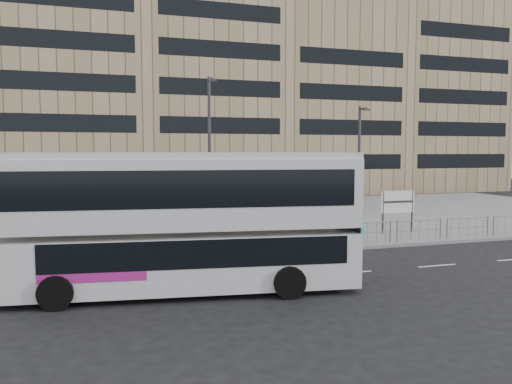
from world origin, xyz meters
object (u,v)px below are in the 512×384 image
object	(u,v)px
double_decker_bus	(181,217)
tram	(181,195)
traffic_light_west	(60,212)
pedestrian	(196,218)
station_sign	(398,204)
lamp_post_east	(360,158)
lamp_post_west	(210,148)
ad_panel	(355,222)

from	to	relation	value
double_decker_bus	tram	size ratio (longest dim) A/B	0.47
traffic_light_west	pedestrian	bearing A→B (deg)	46.34
tram	station_sign	size ratio (longest dim) A/B	10.77
traffic_light_west	lamp_post_east	world-z (taller)	lamp_post_east
lamp_post_east	double_decker_bus	bearing A→B (deg)	-136.38
station_sign	lamp_post_west	size ratio (longest dim) A/B	0.27
double_decker_bus	tram	world-z (taller)	double_decker_bus
tram	lamp_post_east	xyz separation A→B (m)	(11.30, -4.74, 2.65)
tram	traffic_light_west	bearing A→B (deg)	-118.62
pedestrian	ad_panel	bearing A→B (deg)	-100.91
pedestrian	lamp_post_east	xyz separation A→B (m)	(11.64, 2.75, 3.27)
ad_panel	double_decker_bus	bearing A→B (deg)	-139.99
pedestrian	lamp_post_west	distance (m)	4.03
ad_panel	pedestrian	distance (m)	8.69
pedestrian	lamp_post_west	world-z (taller)	lamp_post_west
station_sign	lamp_post_east	xyz separation A→B (m)	(0.74, 5.77, 2.51)
ad_panel	traffic_light_west	world-z (taller)	traffic_light_west
pedestrian	lamp_post_west	xyz separation A→B (m)	(0.92, 0.62, 3.87)
double_decker_bus	traffic_light_west	bearing A→B (deg)	130.76
station_sign	ad_panel	bearing A→B (deg)	-154.59
station_sign	traffic_light_west	distance (m)	17.68
double_decker_bus	ad_panel	size ratio (longest dim) A/B	7.26
lamp_post_west	lamp_post_east	distance (m)	10.94
station_sign	ad_panel	world-z (taller)	station_sign
tram	pedestrian	distance (m)	7.52
tram	lamp_post_west	bearing A→B (deg)	-82.45
ad_panel	lamp_post_west	size ratio (longest dim) A/B	0.19
station_sign	lamp_post_east	bearing A→B (deg)	83.27
tram	lamp_post_west	distance (m)	7.62
tram	lamp_post_east	bearing A→B (deg)	-20.07
ad_panel	pedestrian	size ratio (longest dim) A/B	0.93
station_sign	pedestrian	xyz separation A→B (m)	(-10.89, 3.02, -0.76)
tram	pedestrian	world-z (taller)	tram
double_decker_bus	tram	bearing A→B (deg)	88.82
double_decker_bus	ad_panel	xyz separation A→B (m)	(9.81, 6.03, -1.42)
double_decker_bus	station_sign	world-z (taller)	double_decker_bus
ad_panel	lamp_post_east	bearing A→B (deg)	68.25
lamp_post_west	lamp_post_east	world-z (taller)	lamp_post_west
lamp_post_east	pedestrian	bearing A→B (deg)	-166.70
tram	traffic_light_west	distance (m)	13.65
double_decker_bus	traffic_light_west	world-z (taller)	double_decker_bus
station_sign	traffic_light_west	bearing A→B (deg)	-175.69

